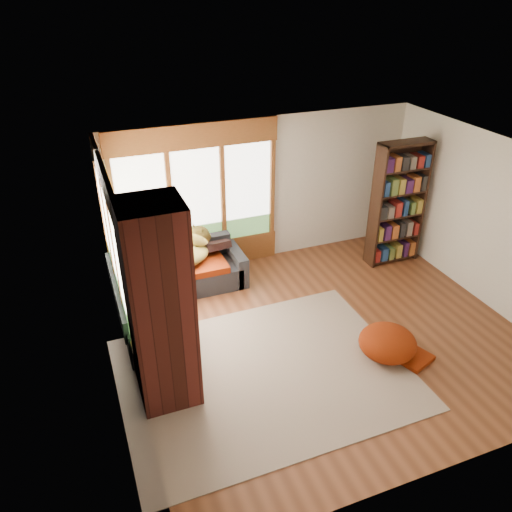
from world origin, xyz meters
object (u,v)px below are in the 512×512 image
object	(u,v)px
dog_tan	(188,247)
dog_brindle	(151,278)
pouf	(388,342)
brick_chimney	(160,308)
sectional_sofa	(168,284)
bookshelf	(398,204)
area_rug	(264,373)

from	to	relation	value
dog_tan	dog_brindle	bearing A→B (deg)	-162.15
pouf	dog_brindle	distance (m)	3.47
brick_chimney	dog_brindle	bearing A→B (deg)	85.11
sectional_sofa	dog_brindle	xyz separation A→B (m)	(-0.31, -0.43, 0.42)
sectional_sofa	dog_brindle	size ratio (longest dim) A/B	2.91
bookshelf	pouf	size ratio (longest dim) A/B	2.82
brick_chimney	pouf	size ratio (longest dim) A/B	3.31
area_rug	dog_brindle	bearing A→B (deg)	122.55
sectional_sofa	area_rug	world-z (taller)	sectional_sofa
area_rug	dog_tan	world-z (taller)	dog_tan
sectional_sofa	bookshelf	distance (m)	4.18
pouf	sectional_sofa	bearing A→B (deg)	136.06
dog_brindle	bookshelf	bearing A→B (deg)	-75.77
brick_chimney	area_rug	distance (m)	1.79
sectional_sofa	area_rug	bearing A→B (deg)	-69.94
dog_brindle	sectional_sofa	bearing A→B (deg)	-24.64
pouf	dog_brindle	bearing A→B (deg)	144.86
sectional_sofa	dog_tan	xyz separation A→B (m)	(0.42, 0.21, 0.49)
area_rug	pouf	bearing A→B (deg)	-8.52
pouf	brick_chimney	bearing A→B (deg)	172.96
sectional_sofa	pouf	size ratio (longest dim) A/B	2.80
bookshelf	dog_tan	world-z (taller)	bookshelf
sectional_sofa	pouf	distance (m)	3.48
sectional_sofa	area_rug	distance (m)	2.32
sectional_sofa	dog_tan	bearing A→B (deg)	27.07
sectional_sofa	area_rug	size ratio (longest dim) A/B	0.59
area_rug	sectional_sofa	bearing A→B (deg)	110.15
sectional_sofa	dog_brindle	distance (m)	0.68
pouf	dog_brindle	xyz separation A→B (m)	(-2.81, 1.98, 0.50)
brick_chimney	sectional_sofa	distance (m)	2.32
brick_chimney	sectional_sofa	size ratio (longest dim) A/B	1.18
area_rug	bookshelf	bearing A→B (deg)	31.08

